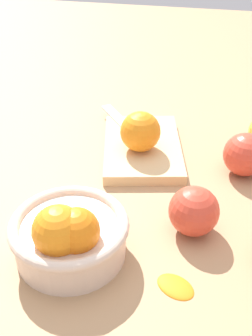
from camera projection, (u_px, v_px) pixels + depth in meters
name	position (u px, v px, depth m)	size (l,w,h in m)	color
ground_plane	(146.00, 188.00, 0.70)	(2.40, 2.40, 0.00)	tan
bowl	(69.00, 234.00, 0.55)	(0.16, 0.16, 0.10)	beige
cutting_board	(142.00, 147.00, 0.79)	(0.22, 0.14, 0.02)	#DBB77F
orange_on_board	(140.00, 132.00, 0.74)	(0.07, 0.07, 0.07)	orange
knife	(126.00, 124.00, 0.83)	(0.13, 0.11, 0.01)	silver
apple_front_left	(194.00, 211.00, 0.59)	(0.07, 0.07, 0.07)	#D6422D
apple_front_right_2	(245.00, 155.00, 0.71)	(0.08, 0.08, 0.08)	#D6422D
citrus_peel	(176.00, 285.00, 0.53)	(0.05, 0.04, 0.01)	orange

